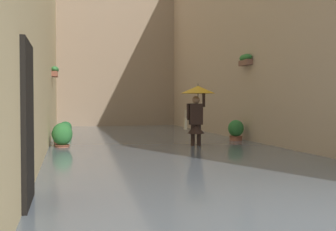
% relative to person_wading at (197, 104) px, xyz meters
% --- Properties ---
extents(ground_plane, '(60.00, 60.00, 0.00)m').
position_rel_person_wading_xyz_m(ground_plane, '(1.03, -1.53, -1.41)').
color(ground_plane, '#605B56').
extents(flood_water, '(7.07, 24.22, 0.20)m').
position_rel_person_wading_xyz_m(flood_water, '(1.03, -1.53, -1.31)').
color(flood_water, slate).
rests_on(flood_water, ground_plane).
extents(building_facade_left, '(2.04, 22.22, 8.73)m').
position_rel_person_wading_xyz_m(building_facade_left, '(-3.01, -1.52, 2.96)').
color(building_facade_left, tan).
rests_on(building_facade_left, ground_plane).
extents(building_facade_far, '(9.87, 1.80, 8.83)m').
position_rel_person_wading_xyz_m(building_facade_far, '(1.03, -11.54, 3.01)').
color(building_facade_far, gray).
rests_on(building_facade_far, ground_plane).
extents(person_wading, '(1.01, 1.01, 2.01)m').
position_rel_person_wading_xyz_m(person_wading, '(0.00, 0.00, 0.00)').
color(person_wading, black).
rests_on(person_wading, ground_plane).
extents(potted_plant_mid_right, '(0.45, 0.45, 0.71)m').
position_rel_person_wading_xyz_m(potted_plant_mid_right, '(3.90, -1.55, -1.00)').
color(potted_plant_mid_right, brown).
rests_on(potted_plant_mid_right, ground_plane).
extents(potted_plant_mid_left, '(0.52, 0.52, 0.88)m').
position_rel_person_wading_xyz_m(potted_plant_mid_left, '(-1.74, -1.21, -0.93)').
color(potted_plant_mid_left, '#9E563D').
rests_on(potted_plant_mid_left, ground_plane).
extents(potted_plant_near_right, '(0.49, 0.49, 0.70)m').
position_rel_person_wading_xyz_m(potted_plant_near_right, '(3.72, -5.56, -1.00)').
color(potted_plant_near_right, '#66605B').
rests_on(potted_plant_near_right, ground_plane).
extents(potted_plant_far_right, '(0.57, 0.57, 0.89)m').
position_rel_person_wading_xyz_m(potted_plant_far_right, '(3.80, -0.57, -0.92)').
color(potted_plant_far_right, '#9E563D').
rests_on(potted_plant_far_right, ground_plane).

